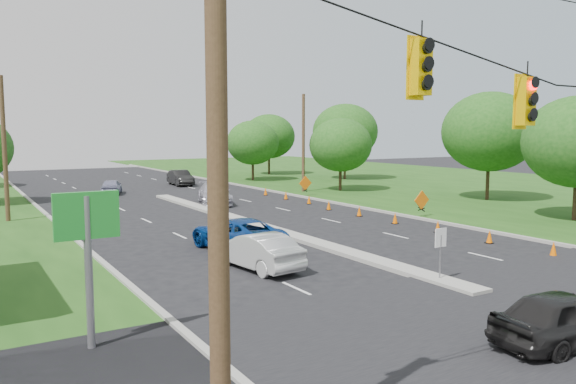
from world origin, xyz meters
TOP-DOWN VIEW (x-y plane):
  - grass_right at (30.00, 20.00)m, footprint 40.00×160.00m
  - curb_left at (-10.10, 30.00)m, footprint 0.25×110.00m
  - curb_right at (10.10, 30.00)m, footprint 0.25×110.00m
  - median at (0.00, 21.00)m, footprint 1.00×34.00m
  - median_sign at (0.00, 6.00)m, footprint 0.55×0.06m
  - utility_pole_far_left at (-12.50, 30.00)m, footprint 0.28×0.28m
  - utility_pole_far_right at (12.50, 35.00)m, footprint 0.28×0.28m
  - cone_1 at (7.64, 6.50)m, footprint 0.32×0.32m
  - cone_2 at (7.64, 10.00)m, footprint 0.32×0.32m
  - cone_3 at (7.64, 13.50)m, footprint 0.32×0.32m
  - cone_4 at (7.64, 17.00)m, footprint 0.32×0.32m
  - cone_5 at (7.64, 20.50)m, footprint 0.32×0.32m
  - cone_6 at (7.64, 24.00)m, footprint 0.32×0.32m
  - cone_7 at (8.24, 27.50)m, footprint 0.32×0.32m
  - cone_8 at (8.24, 31.00)m, footprint 0.32×0.32m
  - cone_9 at (8.24, 34.50)m, footprint 0.32×0.32m
  - work_sign_1 at (10.80, 18.00)m, footprint 1.27×0.58m
  - work_sign_2 at (10.80, 32.00)m, footprint 1.27×0.58m
  - tree_8 at (22.00, 22.00)m, footprint 7.56×7.56m
  - tree_9 at (16.00, 34.00)m, footprint 5.88×5.88m
  - tree_10 at (24.00, 44.00)m, footprint 7.56×7.56m
  - tree_11 at (20.00, 55.00)m, footprint 6.72×6.72m
  - tree_12 at (14.00, 48.00)m, footprint 5.88×5.88m
  - black_sedan at (-1.73, -0.12)m, footprint 4.52×2.16m
  - white_sedan at (-4.81, 11.39)m, footprint 2.16×4.71m
  - blue_pickup at (-3.92, 15.08)m, footprint 3.20×5.82m
  - silver_car_far at (2.00, 31.32)m, footprint 3.76×5.96m
  - silver_car_oncoming at (-3.13, 42.52)m, footprint 2.86×4.31m
  - dark_car_receding at (5.06, 47.18)m, footprint 1.99×4.92m

SIDE VIEW (x-z plane):
  - grass_right at x=30.00m, z-range -0.03..0.03m
  - curb_left at x=-10.10m, z-range -0.08..0.08m
  - curb_right at x=10.10m, z-range -0.08..0.08m
  - median at x=0.00m, z-range -0.09..0.09m
  - cone_1 at x=7.64m, z-range 0.00..0.70m
  - cone_2 at x=7.64m, z-range 0.00..0.70m
  - cone_3 at x=7.64m, z-range 0.00..0.70m
  - cone_4 at x=7.64m, z-range 0.00..0.70m
  - cone_5 at x=7.64m, z-range 0.00..0.70m
  - cone_6 at x=7.64m, z-range 0.00..0.70m
  - cone_7 at x=8.24m, z-range 0.00..0.70m
  - cone_8 at x=8.24m, z-range 0.00..0.70m
  - cone_9 at x=8.24m, z-range 0.00..0.70m
  - silver_car_oncoming at x=-3.13m, z-range 0.00..1.36m
  - black_sedan at x=-1.73m, z-range 0.00..1.49m
  - white_sedan at x=-4.81m, z-range 0.00..1.50m
  - blue_pickup at x=-3.92m, z-range 0.00..1.54m
  - dark_car_receding at x=5.06m, z-range 0.00..1.59m
  - silver_car_far at x=2.00m, z-range 0.00..1.61m
  - work_sign_1 at x=10.80m, z-range 0.41..1.78m
  - work_sign_2 at x=10.80m, z-range 0.41..1.78m
  - median_sign at x=0.00m, z-range 0.44..2.49m
  - tree_9 at x=16.00m, z-range 0.91..7.77m
  - tree_12 at x=14.00m, z-range 0.91..7.77m
  - utility_pole_far_left at x=-12.50m, z-range 0.00..9.00m
  - utility_pole_far_right at x=12.50m, z-range 0.00..9.00m
  - tree_11 at x=20.00m, z-range 1.04..8.88m
  - tree_8 at x=22.00m, z-range 1.17..9.99m
  - tree_10 at x=24.00m, z-range 1.17..9.99m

